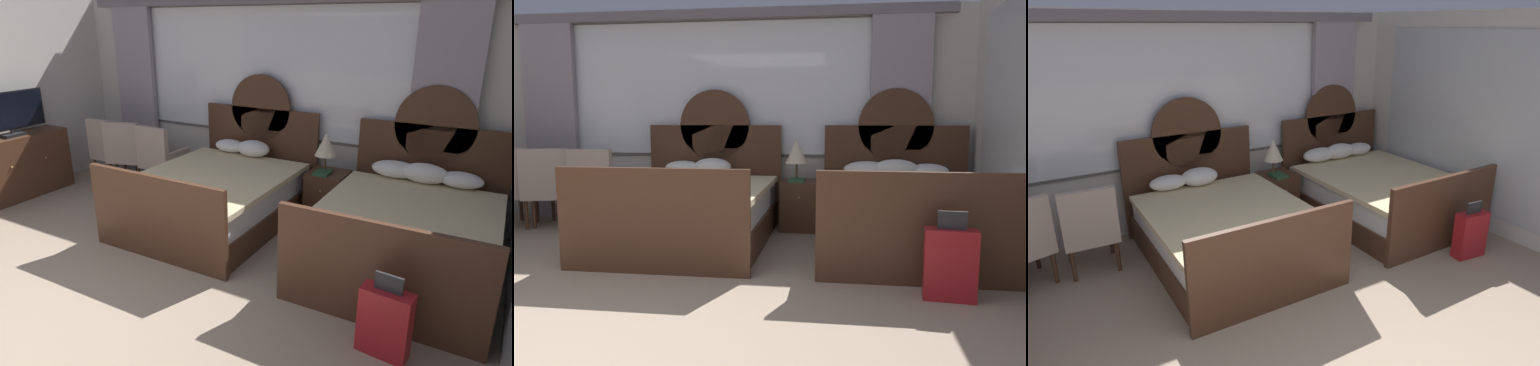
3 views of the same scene
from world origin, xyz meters
The scene contains 12 objects.
wall_back_window centered at (0.00, 4.12, 1.44)m, with size 6.34×0.22×2.70m.
bed_near_window centered at (-0.02, 2.93, 0.36)m, with size 1.70×2.26×1.69m.
bed_near_mirror centered at (2.23, 2.94, 0.37)m, with size 1.70×2.26×1.69m.
nightstand_between_beds centered at (1.11, 3.68, 0.30)m, with size 0.46×0.49×0.60m.
table_lamp_on_nightstand centered at (1.05, 3.69, 0.93)m, with size 0.27×0.27×0.49m.
book_on_nightstand centered at (1.07, 3.58, 0.61)m, with size 0.18×0.26×0.03m.
dresser_minibar centered at (-2.94, 2.02, 0.44)m, with size 0.48×1.89×0.88m.
tv_flatscreen centered at (-2.92, 2.23, 1.19)m, with size 0.20×1.04×0.60m.
armchair_by_window_left centered at (-1.35, 3.41, 0.52)m, with size 0.56×0.56×0.97m.
armchair_by_window_centre centered at (-2.00, 3.41, 0.52)m, with size 0.69×0.69×0.97m.
armchair_by_window_right centered at (-2.34, 3.41, 0.52)m, with size 0.57×0.57×0.97m.
suitcase_on_floor centered at (2.38, 1.50, 0.27)m, with size 0.39×0.20×0.67m.
Camera 1 is at (2.92, -1.36, 2.34)m, focal length 31.64 mm.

